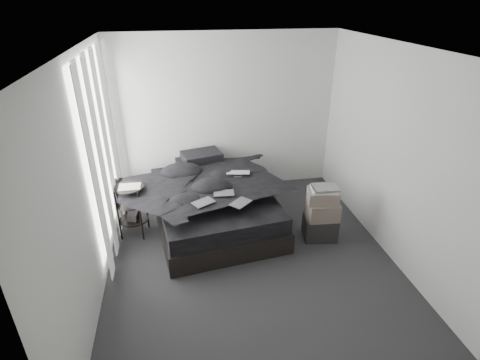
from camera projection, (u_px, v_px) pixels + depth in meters
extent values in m
cube|color=#2C2B2E|center=(251.00, 259.00, 4.87)|extent=(3.60, 4.20, 0.01)
cube|color=white|center=(254.00, 49.00, 3.70)|extent=(3.60, 4.20, 0.01)
cube|color=silver|center=(226.00, 115.00, 6.13)|extent=(3.60, 0.01, 2.60)
cube|color=silver|center=(319.00, 302.00, 2.44)|extent=(3.60, 0.01, 2.60)
cube|color=silver|center=(88.00, 181.00, 4.00)|extent=(0.01, 4.20, 2.60)
cube|color=silver|center=(396.00, 157.00, 4.57)|extent=(0.01, 4.20, 2.60)
cube|color=white|center=(101.00, 146.00, 4.77)|extent=(0.02, 2.00, 2.30)
cube|color=white|center=(106.00, 151.00, 4.81)|extent=(0.06, 2.12, 2.48)
cube|color=black|center=(214.00, 213.00, 5.59)|extent=(1.89, 2.35, 0.29)
cube|color=black|center=(213.00, 198.00, 5.47)|extent=(1.82, 2.28, 0.23)
imported|color=black|center=(214.00, 185.00, 5.32)|extent=(1.81, 2.03, 0.25)
cube|color=black|center=(197.00, 164.00, 6.08)|extent=(0.70, 0.52, 0.15)
cube|color=black|center=(202.00, 156.00, 6.02)|extent=(0.69, 0.55, 0.14)
imported|color=silver|center=(238.00, 170.00, 5.45)|extent=(0.38, 0.28, 0.03)
cube|color=black|center=(203.00, 197.00, 4.74)|extent=(0.32, 0.29, 0.01)
cube|color=black|center=(224.00, 188.00, 4.96)|extent=(0.29, 0.20, 0.01)
cube|color=black|center=(241.00, 197.00, 4.73)|extent=(0.32, 0.31, 0.01)
cylinder|color=black|center=(133.00, 211.00, 5.22)|extent=(0.48, 0.48, 0.75)
cube|color=white|center=(130.00, 187.00, 5.04)|extent=(0.29, 0.22, 0.01)
cube|color=black|center=(178.00, 233.00, 5.25)|extent=(0.17, 0.22, 0.14)
cube|color=black|center=(320.00, 227.00, 5.23)|extent=(0.49, 0.41, 0.32)
cube|color=#6C5F56|center=(323.00, 210.00, 5.09)|extent=(0.44, 0.36, 0.25)
cube|color=#6C5F56|center=(323.00, 196.00, 5.00)|extent=(0.45, 0.39, 0.17)
cube|color=silver|center=(324.00, 189.00, 4.96)|extent=(0.37, 0.32, 0.03)
cube|color=silver|center=(325.00, 188.00, 4.94)|extent=(0.34, 0.27, 0.03)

